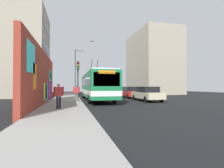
{
  "coord_description": "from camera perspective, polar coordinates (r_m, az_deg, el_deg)",
  "views": [
    {
      "loc": [
        -19.37,
        1.06,
        1.56
      ],
      "look_at": [
        0.46,
        -3.57,
        1.89
      ],
      "focal_mm": 28.26,
      "sensor_mm": 36.0,
      "label": 1
    }
  ],
  "objects": [
    {
      "name": "parked_car_black",
      "position": [
        35.29,
        0.05,
        -2.1
      ],
      "size": [
        4.9,
        1.74,
        1.58
      ],
      "color": "black",
      "rests_on": "ground_plane"
    },
    {
      "name": "building_far_left",
      "position": [
        31.0,
        -28.52,
        8.73
      ],
      "size": [
        9.1,
        8.72,
        13.39
      ],
      "color": "#9E937F",
      "rests_on": "ground_plane"
    },
    {
      "name": "building_far_right",
      "position": [
        41.61,
        12.78,
        6.45
      ],
      "size": [
        13.86,
        8.09,
        13.75
      ],
      "color": "#9E937F",
      "rests_on": "ground_plane"
    },
    {
      "name": "traffic_light",
      "position": [
        18.78,
        -10.97,
        3.2
      ],
      "size": [
        0.49,
        0.28,
        4.08
      ],
      "color": "#2D382D",
      "rests_on": "sidewalk_slab"
    },
    {
      "name": "parked_car_champagne",
      "position": [
        19.58,
        11.17,
        -3.02
      ],
      "size": [
        4.88,
        1.88,
        1.58
      ],
      "color": "#C6B793",
      "rests_on": "ground_plane"
    },
    {
      "name": "graffiti_wall",
      "position": [
        15.36,
        -21.72,
        1.63
      ],
      "size": [
        13.6,
        0.32,
        4.45
      ],
      "color": "maroon",
      "rests_on": "ground_plane"
    },
    {
      "name": "parked_car_navy",
      "position": [
        30.15,
        2.35,
        -2.3
      ],
      "size": [
        4.25,
        1.9,
        1.58
      ],
      "color": "navy",
      "rests_on": "ground_plane"
    },
    {
      "name": "sidewalk_slab",
      "position": [
        19.43,
        -14.77,
        -5.27
      ],
      "size": [
        48.0,
        3.2,
        0.15
      ],
      "primitive_type": "cube",
      "color": "gray",
      "rests_on": "ground_plane"
    },
    {
      "name": "parked_car_red",
      "position": [
        24.85,
        5.78,
        -2.59
      ],
      "size": [
        4.2,
        1.79,
        1.58
      ],
      "color": "#B21E19",
      "rests_on": "ground_plane"
    },
    {
      "name": "pedestrian_near_wall",
      "position": [
        12.01,
        -16.92,
        -3.09
      ],
      "size": [
        0.22,
        0.73,
        1.62
      ],
      "color": "#1E1E2D",
      "rests_on": "sidewalk_slab"
    },
    {
      "name": "flying_pigeons",
      "position": [
        21.67,
        -6.55,
        13.56
      ],
      "size": [
        0.32,
        0.53,
        0.17
      ],
      "color": "slate"
    },
    {
      "name": "city_bus",
      "position": [
        20.5,
        -5.14,
        -0.38
      ],
      "size": [
        12.53,
        2.63,
        4.92
      ],
      "color": "#19723F",
      "rests_on": "ground_plane"
    },
    {
      "name": "ground_plane",
      "position": [
        19.46,
        -10.04,
        -5.5
      ],
      "size": [
        80.0,
        80.0,
        0.0
      ],
      "primitive_type": "plane",
      "color": "black"
    },
    {
      "name": "street_lamp",
      "position": [
        26.69,
        -11.45,
        4.57
      ],
      "size": [
        0.44,
        1.67,
        6.93
      ],
      "color": "#4C4C51",
      "rests_on": "sidewalk_slab"
    },
    {
      "name": "pedestrian_at_curb",
      "position": [
        17.69,
        -11.47,
        -2.47
      ],
      "size": [
        0.22,
        0.73,
        1.59
      ],
      "color": "#595960",
      "rests_on": "sidewalk_slab"
    }
  ]
}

